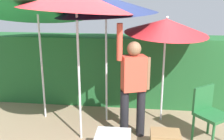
# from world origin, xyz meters

# --- Properties ---
(ground_plane) EXTENTS (24.00, 24.00, 0.00)m
(ground_plane) POSITION_xyz_m (0.00, 0.00, 0.00)
(ground_plane) COLOR #9E8466
(hedge_row) EXTENTS (8.00, 0.70, 1.45)m
(hedge_row) POSITION_xyz_m (0.00, 1.62, 0.73)
(hedge_row) COLOR #23602D
(hedge_row) RESTS_ON ground_plane
(umbrella_rainbow) EXTENTS (1.76, 1.75, 2.32)m
(umbrella_rainbow) POSITION_xyz_m (-0.15, 0.70, 2.11)
(umbrella_rainbow) COLOR silver
(umbrella_rainbow) RESTS_ON ground_plane
(umbrella_orange) EXTENTS (1.69, 1.68, 2.43)m
(umbrella_orange) POSITION_xyz_m (-0.48, 0.00, 2.20)
(umbrella_orange) COLOR silver
(umbrella_orange) RESTS_ON ground_plane
(umbrella_yellow) EXTENTS (1.45, 1.46, 1.96)m
(umbrella_yellow) POSITION_xyz_m (0.88, 0.81, 1.76)
(umbrella_yellow) COLOR silver
(umbrella_yellow) RESTS_ON ground_plane
(umbrella_navy) EXTENTS (2.11, 2.11, 2.61)m
(umbrella_navy) POSITION_xyz_m (-1.39, 0.69, 2.14)
(umbrella_navy) COLOR silver
(umbrella_navy) RESTS_ON ground_plane
(person_vendor) EXTENTS (0.55, 0.33, 1.88)m
(person_vendor) POSITION_xyz_m (0.36, 0.16, 0.93)
(person_vendor) COLOR black
(person_vendor) RESTS_ON ground_plane
(chair_plastic) EXTENTS (0.62, 0.62, 0.89)m
(chair_plastic) POSITION_xyz_m (1.56, 0.18, 0.51)
(chair_plastic) COLOR #236633
(chair_plastic) RESTS_ON ground_plane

